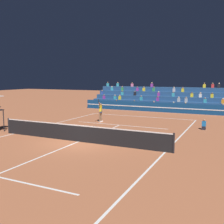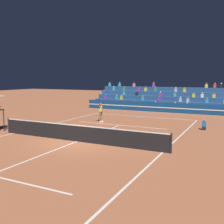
{
  "view_description": "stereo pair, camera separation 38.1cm",
  "coord_description": "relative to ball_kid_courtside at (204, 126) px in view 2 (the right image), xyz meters",
  "views": [
    {
      "loc": [
        8.79,
        -13.63,
        3.98
      ],
      "look_at": [
        -0.67,
        6.31,
        1.1
      ],
      "focal_mm": 42.0,
      "sensor_mm": 36.0,
      "label": 1
    },
    {
      "loc": [
        9.13,
        -13.46,
        3.98
      ],
      "look_at": [
        -0.67,
        6.31,
        1.1
      ],
      "focal_mm": 42.0,
      "sensor_mm": 36.0,
      "label": 2
    }
  ],
  "objects": [
    {
      "name": "ground_plane",
      "position": [
        -6.68,
        -7.42,
        -0.33
      ],
      "size": [
        120.0,
        120.0,
        0.0
      ],
      "primitive_type": "plane",
      "color": "#AD603D"
    },
    {
      "name": "court_lines",
      "position": [
        -6.68,
        -7.42,
        -0.33
      ],
      "size": [
        11.1,
        23.9,
        0.01
      ],
      "color": "white",
      "rests_on": "ground"
    },
    {
      "name": "tennis_net",
      "position": [
        -6.68,
        -7.42,
        0.21
      ],
      "size": [
        12.0,
        0.1,
        1.1
      ],
      "color": "black",
      "rests_on": "ground"
    },
    {
      "name": "sponsor_banner_wall",
      "position": [
        -6.68,
        8.94,
        0.22
      ],
      "size": [
        18.0,
        0.26,
        1.1
      ],
      "color": "navy",
      "rests_on": "ground"
    },
    {
      "name": "bleacher_stand",
      "position": [
        -6.68,
        12.75,
        0.69
      ],
      "size": [
        18.24,
        4.75,
        3.38
      ],
      "color": "navy",
      "rests_on": "ground"
    },
    {
      "name": "ball_kid_courtside",
      "position": [
        0.0,
        0.0,
        0.0
      ],
      "size": [
        0.3,
        0.36,
        0.84
      ],
      "color": "black",
      "rests_on": "ground"
    },
    {
      "name": "tennis_player",
      "position": [
        -8.9,
        -0.27,
        0.65
      ],
      "size": [
        0.48,
        1.35,
        2.24
      ],
      "color": "brown",
      "rests_on": "ground"
    },
    {
      "name": "tennis_ball",
      "position": [
        -7.19,
        -3.58,
        -0.3
      ],
      "size": [
        0.07,
        0.07,
        0.07
      ],
      "primitive_type": "sphere",
      "color": "#C6DB33",
      "rests_on": "ground"
    }
  ]
}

